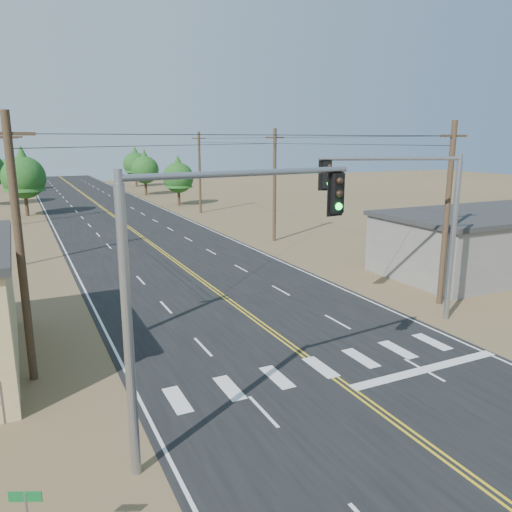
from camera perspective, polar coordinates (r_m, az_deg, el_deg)
ground at (r=15.75m, az=24.83°, el=-23.02°), size 220.00×220.00×0.00m
road at (r=40.08m, az=-9.96°, el=-0.03°), size 15.00×200.00×0.02m
building_right at (r=38.40m, az=25.06°, el=1.38°), size 15.00×8.00×4.00m
utility_pole_left_near at (r=20.02m, az=-25.37°, el=0.69°), size 1.80×0.30×10.00m
utility_pole_left_mid at (r=39.83m, az=-25.84°, el=6.24°), size 1.80×0.30×10.00m
utility_pole_left_far at (r=59.77m, az=-26.00°, el=8.09°), size 1.80×0.30×10.00m
utility_pole_right_near at (r=28.97m, az=20.98°, el=4.57°), size 1.80×0.30×10.00m
utility_pole_right_mid at (r=45.00m, az=2.13°, el=8.17°), size 1.80×0.30×10.00m
utility_pole_right_far at (r=63.33m, az=-6.46°, el=9.52°), size 1.80×0.30×10.00m
signal_mast_left at (r=13.73m, az=-6.24°, el=-0.96°), size 7.38×1.16×8.32m
signal_mast_right at (r=25.58m, az=17.82°, el=5.01°), size 6.57×2.69×8.36m
tree_left_near at (r=66.37m, az=-25.06°, el=8.58°), size 5.05×5.05×8.42m
tree_left_far at (r=101.53m, az=-26.19°, el=9.15°), size 4.22×4.22×7.04m
tree_right_near at (r=71.17m, az=-8.89°, el=9.19°), size 4.23×4.23×7.05m
tree_right_mid at (r=86.08m, az=-12.59°, el=9.89°), size 4.54×4.54×7.56m
tree_right_far at (r=102.43m, az=-13.63°, el=10.42°), size 4.73×4.73×7.89m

